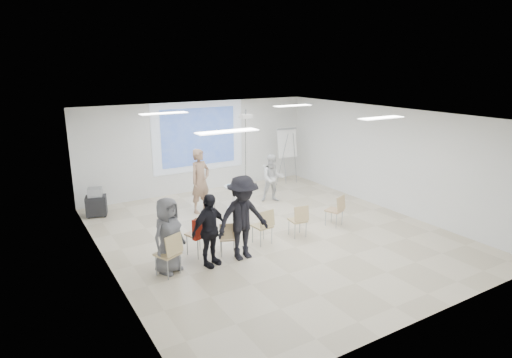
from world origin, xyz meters
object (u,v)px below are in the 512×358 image
chair_left_inner (228,236)px  chair_right_inner (299,218)px  audience_outer (168,231)px  av_cart (96,203)px  player_right (273,176)px  laptop (227,236)px  flipchart_easel (287,143)px  player_left (200,177)px  audience_mid (243,212)px  chair_right_far (337,208)px  chair_left_mid (201,231)px  chair_center (264,224)px  chair_far_left (170,251)px  audience_left (209,225)px  pedestal_table (234,196)px

chair_left_inner → chair_right_inner: bearing=23.6°
audience_outer → av_cart: 4.36m
player_right → laptop: player_right is taller
chair_right_inner → av_cart: chair_right_inner is taller
laptop → av_cart: bearing=-41.3°
flipchart_easel → player_left: bearing=-158.7°
audience_mid → av_cart: 5.08m
chair_right_far → laptop: (-3.27, -0.04, -0.07)m
player_left → chair_left_inner: player_left is taller
av_cart → audience_outer: bearing=-65.9°
audience_mid → flipchart_easel: audience_mid is taller
chair_left_mid → chair_right_far: (3.82, -0.17, -0.08)m
chair_left_mid → audience_mid: audience_mid is taller
chair_left_mid → chair_right_far: 3.82m
audience_mid → chair_left_inner: bearing=127.9°
chair_left_mid → chair_center: 1.55m
chair_left_inner → player_left: bearing=99.9°
player_left → chair_right_far: (2.62, -2.90, -0.56)m
chair_right_far → audience_mid: bearing=167.4°
chair_center → chair_right_far: bearing=-4.6°
av_cart → chair_right_far: bearing=-21.6°
audience_mid → chair_center: bearing=26.5°
chair_far_left → flipchart_easel: size_ratio=0.45×
player_left → chair_far_left: player_left is taller
chair_right_inner → chair_center: bearing=-177.2°
chair_center → av_cart: chair_center is taller
audience_mid → flipchart_easel: bearing=46.2°
audience_mid → audience_left: bearing=175.8°
player_right → pedestal_table: bearing=-154.5°
chair_right_inner → audience_mid: bearing=-162.6°
audience_outer → flipchart_easel: (5.91, 4.23, 0.59)m
chair_left_inner → chair_center: bearing=28.6°
chair_center → flipchart_easel: bearing=44.4°
player_left → player_right: player_left is taller
audience_outer → flipchart_easel: 7.29m
player_right → audience_outer: bearing=-123.8°
chair_right_far → av_cart: size_ratio=1.03×
chair_left_inner → av_cart: av_cart is taller
chair_far_left → audience_left: bearing=-22.7°
chair_far_left → chair_left_inner: 1.46m
player_left → chair_left_inner: (-0.68, -3.02, -0.59)m
audience_left → audience_mid: bearing=-22.8°
chair_left_mid → chair_center: bearing=-23.7°
chair_right_far → laptop: 3.27m
chair_far_left → laptop: bearing=-10.9°
pedestal_table → laptop: size_ratio=2.52×
chair_center → audience_left: size_ratio=0.48×
chair_left_inner → audience_outer: (-1.39, -0.06, 0.43)m
chair_right_far → laptop: size_ratio=2.90×
pedestal_table → audience_outer: audience_outer is taller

